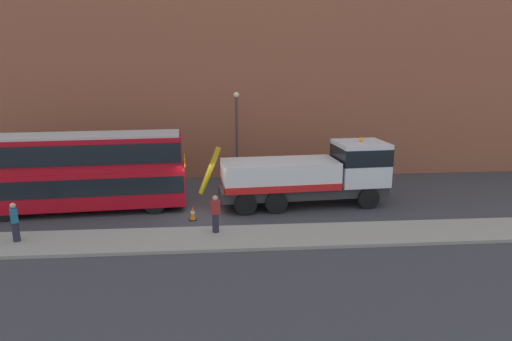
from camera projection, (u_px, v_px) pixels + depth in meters
The scene contains 9 objects.
ground_plane at pixel (203, 211), 24.30m from camera, with size 120.00×120.00×0.00m, color #38383D.
near_kerb at pixel (200, 239), 20.20m from camera, with size 60.00×2.80×0.15m, color gray.
building_facade at pixel (203, 55), 30.08m from camera, with size 60.00×1.50×16.00m.
recovery_tow_truck at pixel (312, 174), 24.92m from camera, with size 10.22×3.32×3.67m.
double_decker_bus at pixel (77, 170), 23.76m from camera, with size 11.17×3.39×4.06m.
pedestrian_onlooker at pixel (15, 223), 19.58m from camera, with size 0.43×0.48×1.71m.
pedestrian_bystander at pixel (215, 214), 20.65m from camera, with size 0.44×0.35×1.71m.
traffic_cone_near_bus at pixel (193, 213), 22.79m from camera, with size 0.36×0.36×0.72m.
street_lamp at pixel (237, 130), 29.16m from camera, with size 0.36×0.36×5.83m.
Camera 1 is at (0.85, -23.33, 7.59)m, focal length 32.42 mm.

